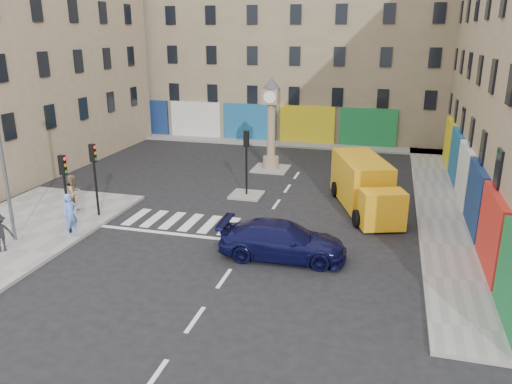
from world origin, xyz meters
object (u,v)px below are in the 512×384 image
at_px(pedestrian_tan, 74,193).
at_px(pedestrian_dark, 0,233).
at_px(traffic_light_left_far, 94,168).
at_px(navy_sedan, 283,240).
at_px(clock_pillar, 271,118).
at_px(traffic_light_island, 246,152).
at_px(pedestrian_blue, 70,215).
at_px(traffic_light_left_near, 65,182).
at_px(yellow_van, 364,185).

relative_size(pedestrian_tan, pedestrian_dark, 1.19).
xyz_separation_m(traffic_light_left_far, navy_sedan, (10.06, -2.15, -1.85)).
bearing_deg(pedestrian_dark, traffic_light_left_far, 34.94).
xyz_separation_m(clock_pillar, pedestrian_tan, (-7.75, -11.24, -2.41)).
height_order(traffic_light_island, pedestrian_blue, traffic_light_island).
relative_size(traffic_light_left_near, pedestrian_dark, 2.22).
relative_size(traffic_light_left_far, pedestrian_dark, 2.22).
distance_m(yellow_van, pedestrian_dark, 17.67).
distance_m(traffic_light_left_far, yellow_van, 13.98).
relative_size(traffic_light_left_near, navy_sedan, 0.69).
bearing_deg(pedestrian_tan, navy_sedan, -106.34).
height_order(traffic_light_island, yellow_van, traffic_light_island).
xyz_separation_m(traffic_light_left_near, pedestrian_blue, (0.30, -0.27, -1.47)).
bearing_deg(yellow_van, pedestrian_tan, 179.97).
distance_m(traffic_light_left_near, traffic_light_island, 10.03).
bearing_deg(pedestrian_dark, yellow_van, -2.81).
distance_m(clock_pillar, navy_sedan, 14.33).
bearing_deg(traffic_light_island, traffic_light_left_near, -128.93).
xyz_separation_m(traffic_light_left_near, traffic_light_left_far, (0.00, 2.40, 0.00)).
relative_size(traffic_light_island, pedestrian_dark, 2.22).
distance_m(traffic_light_left_near, navy_sedan, 10.23).
distance_m(traffic_light_island, navy_sedan, 8.63).
bearing_deg(traffic_light_island, traffic_light_left_far, -139.40).
bearing_deg(traffic_light_left_near, pedestrian_blue, -41.70).
bearing_deg(yellow_van, pedestrian_blue, -167.45).
bearing_deg(traffic_light_left_near, traffic_light_left_far, 90.00).
height_order(traffic_light_island, pedestrian_dark, traffic_light_island).
height_order(yellow_van, pedestrian_dark, yellow_van).
relative_size(clock_pillar, pedestrian_blue, 3.06).
relative_size(yellow_van, pedestrian_tan, 3.75).
height_order(traffic_light_island, navy_sedan, traffic_light_island).
distance_m(yellow_van, pedestrian_tan, 15.22).
bearing_deg(navy_sedan, traffic_light_left_far, 75.61).
bearing_deg(traffic_light_left_near, pedestrian_tan, 119.52).
distance_m(traffic_light_left_near, pedestrian_blue, 1.53).
height_order(navy_sedan, pedestrian_blue, pedestrian_blue).
xyz_separation_m(navy_sedan, yellow_van, (2.88, 7.28, 0.51)).
bearing_deg(clock_pillar, traffic_light_island, -90.00).
height_order(navy_sedan, yellow_van, yellow_van).
relative_size(traffic_light_left_far, pedestrian_blue, 1.86).
distance_m(navy_sedan, yellow_van, 7.84).
height_order(traffic_light_left_near, pedestrian_tan, traffic_light_left_near).
bearing_deg(traffic_light_left_far, pedestrian_dark, -107.39).
height_order(traffic_light_left_near, pedestrian_blue, traffic_light_left_near).
bearing_deg(traffic_light_left_far, pedestrian_tan, 174.01).
relative_size(clock_pillar, yellow_van, 0.82).
xyz_separation_m(yellow_van, pedestrian_dark, (-14.50, -10.10, -0.30)).
bearing_deg(traffic_light_island, yellow_van, -2.37).
distance_m(clock_pillar, pedestrian_blue, 15.48).
distance_m(traffic_light_left_near, pedestrian_tan, 3.29).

